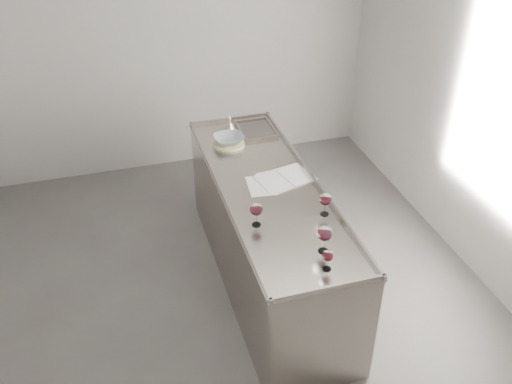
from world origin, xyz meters
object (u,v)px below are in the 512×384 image
object	(u,v)px
wine_glass_middle	(325,234)
notebook	(285,178)
wine_glass_right	(326,200)
ceramic_bowl	(229,139)
counter	(268,235)
wine_glass_small	(328,256)
wine_glass_left	(256,210)
wine_funnel	(230,129)

from	to	relation	value
wine_glass_middle	notebook	bearing A→B (deg)	87.05
wine_glass_right	ceramic_bowl	world-z (taller)	wine_glass_right
counter	wine_glass_small	xyz separation A→B (m)	(0.06, -1.01, 0.57)
counter	wine_glass_small	distance (m)	1.16
wine_glass_middle	ceramic_bowl	size ratio (longest dim) A/B	0.79
counter	wine_glass_left	xyz separation A→B (m)	(-0.23, -0.44, 0.60)
wine_funnel	wine_glass_left	bearing A→B (deg)	-96.54
wine_glass_right	wine_glass_small	distance (m)	0.59
wine_glass_right	wine_funnel	world-z (taller)	wine_funnel
wine_glass_right	ceramic_bowl	size ratio (longest dim) A/B	0.70
wine_glass_left	wine_funnel	world-z (taller)	wine_funnel
wine_glass_left	wine_glass_right	bearing A→B (deg)	-2.05
wine_glass_right	notebook	size ratio (longest dim) A/B	0.36
wine_glass_small	notebook	bearing A→B (deg)	85.06
wine_glass_small	wine_funnel	distance (m)	1.91
wine_glass_middle	wine_funnel	size ratio (longest dim) A/B	0.96
counter	wine_glass_middle	distance (m)	1.04
counter	wine_glass_left	world-z (taller)	wine_glass_left
notebook	wine_funnel	size ratio (longest dim) A/B	2.34
wine_glass_middle	wine_glass_small	xyz separation A→B (m)	(-0.05, -0.17, -0.04)
wine_glass_middle	ceramic_bowl	bearing A→B (deg)	98.50
wine_glass_left	wine_funnel	distance (m)	1.34
ceramic_bowl	wine_funnel	world-z (taller)	wine_funnel
notebook	ceramic_bowl	world-z (taller)	ceramic_bowl
counter	notebook	world-z (taller)	counter
wine_glass_middle	notebook	world-z (taller)	wine_glass_middle
counter	wine_glass_left	size ratio (longest dim) A/B	13.32
notebook	wine_funnel	xyz separation A→B (m)	(-0.23, 0.82, 0.06)
counter	wine_glass_right	world-z (taller)	wine_glass_right
wine_funnel	wine_glass_right	bearing A→B (deg)	-75.43
wine_glass_small	counter	bearing A→B (deg)	93.53
wine_glass_small	ceramic_bowl	world-z (taller)	wine_glass_small
wine_glass_left	wine_glass_small	xyz separation A→B (m)	(0.29, -0.57, -0.02)
wine_glass_small	wine_funnel	xyz separation A→B (m)	(-0.14, 1.90, -0.04)
wine_glass_middle	wine_funnel	distance (m)	1.74
wine_glass_small	wine_funnel	size ratio (longest dim) A/B	0.71
wine_glass_left	wine_glass_small	size ratio (longest dim) A/B	1.23
counter	wine_glass_left	bearing A→B (deg)	-117.50
notebook	wine_glass_middle	bearing A→B (deg)	-106.89
counter	notebook	size ratio (longest dim) A/B	4.97
wine_glass_middle	wine_funnel	xyz separation A→B (m)	(-0.19, 1.73, -0.08)
notebook	ceramic_bowl	bearing A→B (deg)	99.03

